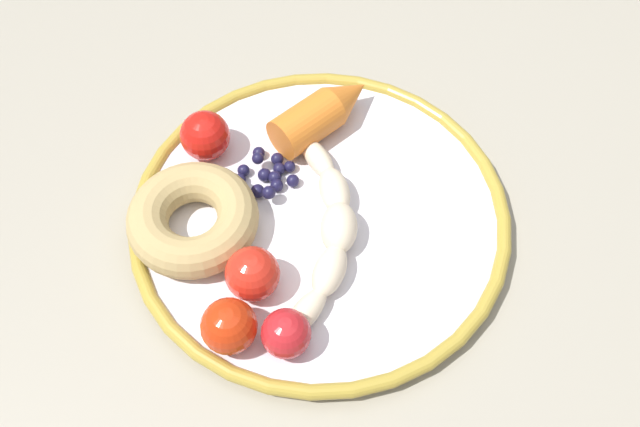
{
  "coord_description": "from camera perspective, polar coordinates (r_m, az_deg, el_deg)",
  "views": [
    {
      "loc": [
        0.14,
        0.34,
        1.24
      ],
      "look_at": [
        0.03,
        0.04,
        0.74
      ],
      "focal_mm": 39.21,
      "sensor_mm": 36.0,
      "label": 1
    }
  ],
  "objects": [
    {
      "name": "tomato_extra",
      "position": [
        0.61,
        -9.36,
        6.29
      ],
      "size": [
        0.04,
        0.04,
        0.04
      ],
      "primitive_type": "sphere",
      "color": "red",
      "rests_on": "plate"
    },
    {
      "name": "banana",
      "position": [
        0.56,
        0.74,
        -1.28
      ],
      "size": [
        0.1,
        0.18,
        0.03
      ],
      "color": "beige",
      "rests_on": "plate"
    },
    {
      "name": "dining_table",
      "position": [
        0.7,
        1.11,
        -1.81
      ],
      "size": [
        1.03,
        0.81,
        0.73
      ],
      "color": "#9C9584",
      "rests_on": "ground_plane"
    },
    {
      "name": "tomato_mid",
      "position": [
        0.52,
        -7.44,
        -9.1
      ],
      "size": [
        0.04,
        0.04,
        0.04
      ],
      "primitive_type": "sphere",
      "color": "red",
      "rests_on": "plate"
    },
    {
      "name": "tomato_near",
      "position": [
        0.53,
        -5.53,
        -4.92
      ],
      "size": [
        0.04,
        0.04,
        0.04
      ],
      "primitive_type": "sphere",
      "color": "red",
      "rests_on": "plate"
    },
    {
      "name": "plate",
      "position": [
        0.59,
        -0.0,
        -0.15
      ],
      "size": [
        0.32,
        0.32,
        0.02
      ],
      "color": "silver",
      "rests_on": "dining_table"
    },
    {
      "name": "carrot_orange",
      "position": [
        0.63,
        0.3,
        8.28
      ],
      "size": [
        0.11,
        0.07,
        0.04
      ],
      "color": "orange",
      "rests_on": "plate"
    },
    {
      "name": "tomato_far",
      "position": [
        0.51,
        -2.79,
        -9.75
      ],
      "size": [
        0.04,
        0.04,
        0.04
      ],
      "primitive_type": "sphere",
      "color": "red",
      "rests_on": "plate"
    },
    {
      "name": "ground_plane",
      "position": [
        1.29,
        0.63,
        -16.7
      ],
      "size": [
        6.0,
        6.0,
        0.0
      ],
      "primitive_type": "plane",
      "color": "gray"
    },
    {
      "name": "blueberry_pile",
      "position": [
        0.6,
        -4.27,
        3.23
      ],
      "size": [
        0.05,
        0.06,
        0.02
      ],
      "color": "#191638",
      "rests_on": "plate"
    },
    {
      "name": "donut",
      "position": [
        0.57,
        -10.33,
        -0.42
      ],
      "size": [
        0.13,
        0.13,
        0.03
      ],
      "primitive_type": "torus",
      "rotation": [
        0.0,
        0.0,
        1.3
      ],
      "color": "tan",
      "rests_on": "plate"
    }
  ]
}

